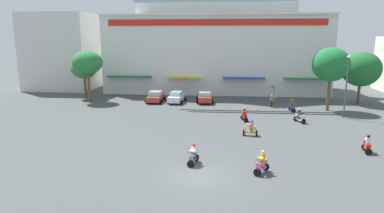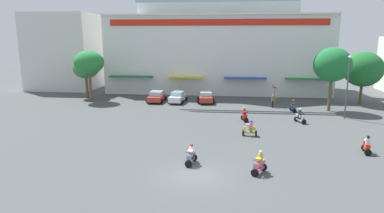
{
  "view_description": "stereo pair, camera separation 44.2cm",
  "coord_description": "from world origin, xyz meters",
  "views": [
    {
      "loc": [
        1.62,
        -20.87,
        9.04
      ],
      "look_at": [
        -1.75,
        13.56,
        1.77
      ],
      "focal_mm": 31.71,
      "sensor_mm": 36.0,
      "label": 1
    },
    {
      "loc": [
        2.06,
        -20.83,
        9.04
      ],
      "look_at": [
        -1.75,
        13.56,
        1.77
      ],
      "focal_mm": 31.71,
      "sensor_mm": 36.0,
      "label": 2
    }
  ],
  "objects": [
    {
      "name": "ground_plane",
      "position": [
        0.0,
        13.0,
        0.0
      ],
      "size": [
        128.0,
        128.0,
        0.0
      ],
      "primitive_type": "plane",
      "color": "#474B4B"
    },
    {
      "name": "colonial_building",
      "position": [
        -0.0,
        36.36,
        9.36
      ],
      "size": [
        34.73,
        17.52,
        20.94
      ],
      "color": "silver",
      "rests_on": "ground"
    },
    {
      "name": "flank_building_left",
      "position": [
        -26.18,
        34.89,
        6.33
      ],
      "size": [
        10.87,
        8.41,
        12.66
      ],
      "color": "silver",
      "rests_on": "ground"
    },
    {
      "name": "plaza_tree_0",
      "position": [
        -18.74,
        26.45,
        4.32
      ],
      "size": [
        3.73,
        3.4,
        5.81
      ],
      "color": "brown",
      "rests_on": "ground"
    },
    {
      "name": "plaza_tree_1",
      "position": [
        19.54,
        25.96,
        4.69
      ],
      "size": [
        5.09,
        4.85,
        7.0
      ],
      "color": "brown",
      "rests_on": "ground"
    },
    {
      "name": "plaza_tree_2",
      "position": [
        -17.06,
        23.82,
        5.39
      ],
      "size": [
        4.08,
        3.96,
        7.03
      ],
      "color": "brown",
      "rests_on": "ground"
    },
    {
      "name": "plaza_tree_3",
      "position": [
        14.21,
        21.19,
        5.63
      ],
      "size": [
        4.44,
        4.19,
        7.69
      ],
      "color": "brown",
      "rests_on": "ground"
    },
    {
      "name": "parked_car_0",
      "position": [
        -7.91,
        24.54,
        0.74
      ],
      "size": [
        2.46,
        4.1,
        1.48
      ],
      "color": "#AE3624",
      "rests_on": "ground"
    },
    {
      "name": "parked_car_1",
      "position": [
        -4.95,
        24.47,
        0.76
      ],
      "size": [
        2.5,
        4.25,
        1.49
      ],
      "color": "white",
      "rests_on": "ground"
    },
    {
      "name": "parked_car_2",
      "position": [
        -1.1,
        24.79,
        0.75
      ],
      "size": [
        2.63,
        4.14,
        1.49
      ],
      "color": "#AF3420",
      "rests_on": "ground"
    },
    {
      "name": "scooter_rider_0",
      "position": [
        4.04,
        9.49,
        0.63
      ],
      "size": [
        1.34,
        0.57,
        1.51
      ],
      "color": "black",
      "rests_on": "ground"
    },
    {
      "name": "scooter_rider_1",
      "position": [
        12.83,
        5.69,
        0.62
      ],
      "size": [
        0.73,
        1.4,
        1.49
      ],
      "color": "black",
      "rests_on": "ground"
    },
    {
      "name": "scooter_rider_2",
      "position": [
        3.78,
        14.94,
        0.63
      ],
      "size": [
        0.79,
        1.41,
        1.52
      ],
      "color": "black",
      "rests_on": "ground"
    },
    {
      "name": "scooter_rider_3",
      "position": [
        -0.52,
        1.96,
        0.63
      ],
      "size": [
        0.77,
        1.52,
        1.51
      ],
      "color": "black",
      "rests_on": "ground"
    },
    {
      "name": "scooter_rider_4",
      "position": [
        9.57,
        14.9,
        0.64
      ],
      "size": [
        1.09,
        1.55,
        1.54
      ],
      "color": "black",
      "rests_on": "ground"
    },
    {
      "name": "scooter_rider_5",
      "position": [
        4.19,
        0.76,
        0.66
      ],
      "size": [
        1.17,
        1.49,
        1.59
      ],
      "color": "black",
      "rests_on": "ground"
    },
    {
      "name": "scooter_rider_6",
      "position": [
        9.78,
        20.22,
        0.64
      ],
      "size": [
        0.65,
        1.42,
        1.53
      ],
      "color": "black",
      "rests_on": "ground"
    },
    {
      "name": "pedestrian_0",
      "position": [
        16.37,
        28.05,
        0.96
      ],
      "size": [
        0.4,
        0.4,
        1.66
      ],
      "color": "#1C313F",
      "rests_on": "ground"
    },
    {
      "name": "pedestrian_1",
      "position": [
        7.64,
        22.45,
        0.97
      ],
      "size": [
        0.47,
        0.47,
        1.68
      ],
      "color": "black",
      "rests_on": "ground"
    },
    {
      "name": "pedestrian_2",
      "position": [
        -5.44,
        28.94,
        1.02
      ],
      "size": [
        0.35,
        0.35,
        1.76
      ],
      "color": "#493C45",
      "rests_on": "ground"
    },
    {
      "name": "streetlamp_near",
      "position": [
        14.89,
        17.43,
        4.03
      ],
      "size": [
        0.4,
        0.4,
        6.91
      ],
      "color": "#474C51",
      "rests_on": "ground"
    },
    {
      "name": "balloon_vendor_cart",
      "position": [
        8.23,
        25.54,
        1.17
      ],
      "size": [
        0.97,
        1.08,
        2.5
      ],
      "color": "olive",
      "rests_on": "ground"
    }
  ]
}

